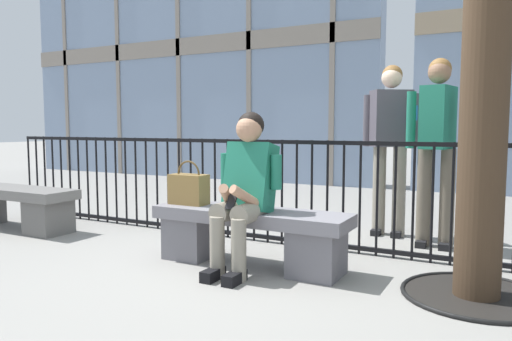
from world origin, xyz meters
The scene contains 8 objects.
ground_plane centered at (0.00, 0.00, 0.00)m, with size 60.00×60.00×0.00m, color gray.
stone_bench centered at (0.00, 0.00, 0.27)m, with size 1.60×0.44×0.45m.
seated_person_with_phone centered at (0.03, -0.13, 0.65)m, with size 0.52×0.66×1.21m.
handbag_on_bench centered at (-0.58, -0.01, 0.58)m, with size 0.32×0.17×0.37m.
bystander_at_railing centered at (0.72, 1.63, 1.00)m, with size 0.55×0.40×1.71m.
bystander_further_back centered at (1.20, 1.33, 1.00)m, with size 0.55×0.41×1.71m.
plaza_railing centered at (0.00, 0.75, 0.50)m, with size 7.25×0.04×0.98m.
stone_bench_far centered at (-2.93, 0.03, 0.27)m, with size 1.60×0.44×0.45m.
Camera 1 is at (1.79, -3.28, 1.10)m, focal length 33.85 mm.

